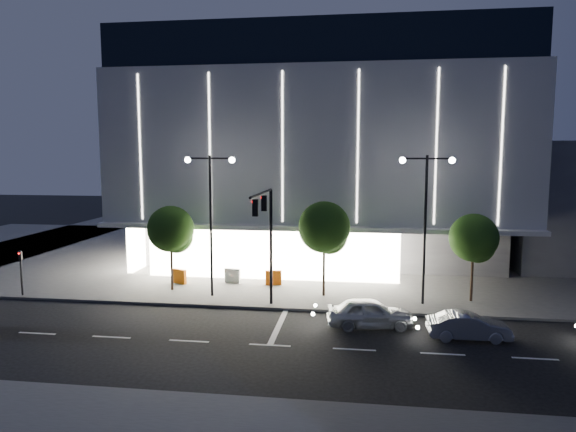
% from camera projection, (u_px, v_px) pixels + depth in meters
% --- Properties ---
extents(ground, '(160.00, 160.00, 0.00)m').
position_uv_depth(ground, '(236.00, 332.00, 26.19)').
color(ground, black).
rests_on(ground, ground).
extents(sidewalk_museum, '(70.00, 40.00, 0.15)m').
position_uv_depth(sidewalk_museum, '(346.00, 248.00, 49.11)').
color(sidewalk_museum, '#474747').
rests_on(sidewalk_museum, ground).
extents(museum, '(30.00, 25.80, 18.00)m').
position_uv_depth(museum, '(324.00, 152.00, 46.61)').
color(museum, '#4C4C51').
rests_on(museum, ground).
extents(traffic_mast, '(0.33, 5.89, 7.07)m').
position_uv_depth(traffic_mast, '(267.00, 226.00, 28.73)').
color(traffic_mast, black).
rests_on(traffic_mast, ground).
extents(street_lamp_west, '(3.16, 0.36, 9.00)m').
position_uv_depth(street_lamp_west, '(211.00, 204.00, 31.78)').
color(street_lamp_west, black).
rests_on(street_lamp_west, ground).
extents(street_lamp_east, '(3.16, 0.36, 9.00)m').
position_uv_depth(street_lamp_east, '(426.00, 207.00, 30.03)').
color(street_lamp_east, black).
rests_on(street_lamp_east, ground).
extents(ped_signal_far, '(0.22, 0.24, 3.00)m').
position_uv_depth(ped_signal_far, '(21.00, 268.00, 32.40)').
color(ped_signal_far, black).
rests_on(ped_signal_far, ground).
extents(tree_left, '(3.02, 3.02, 5.72)m').
position_uv_depth(tree_left, '(171.00, 232.00, 33.41)').
color(tree_left, black).
rests_on(tree_left, ground).
extents(tree_mid, '(3.25, 3.25, 6.15)m').
position_uv_depth(tree_mid, '(325.00, 230.00, 32.03)').
color(tree_mid, black).
rests_on(tree_mid, ground).
extents(tree_right, '(2.91, 2.91, 5.51)m').
position_uv_depth(tree_right, '(474.00, 240.00, 30.88)').
color(tree_right, black).
rests_on(tree_right, ground).
extents(car_lead, '(4.69, 2.33, 1.53)m').
position_uv_depth(car_lead, '(370.00, 313.00, 26.90)').
color(car_lead, '#B1B5B9').
rests_on(car_lead, ground).
extents(car_second, '(4.02, 1.54, 1.31)m').
position_uv_depth(car_second, '(468.00, 326.00, 25.17)').
color(car_second, '#BABCC2').
rests_on(car_second, ground).
extents(barrier_a, '(1.11, 0.66, 1.00)m').
position_uv_depth(barrier_a, '(179.00, 276.00, 35.46)').
color(barrier_a, '#DF600C').
rests_on(barrier_a, sidewalk_museum).
extents(barrier_b, '(1.13, 0.45, 1.00)m').
position_uv_depth(barrier_b, '(232.00, 276.00, 35.65)').
color(barrier_b, silver).
rests_on(barrier_b, sidewalk_museum).
extents(barrier_c, '(1.13, 0.46, 1.00)m').
position_uv_depth(barrier_c, '(273.00, 278.00, 35.07)').
color(barrier_c, orange).
rests_on(barrier_c, sidewalk_museum).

